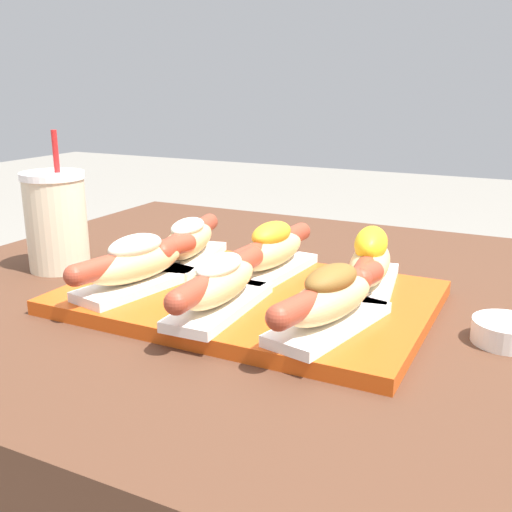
{
  "coord_description": "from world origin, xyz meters",
  "views": [
    {
      "loc": [
        0.29,
        -0.7,
        0.97
      ],
      "look_at": [
        -0.03,
        -0.05,
        0.76
      ],
      "focal_mm": 42.0,
      "sensor_mm": 36.0,
      "label": 1
    }
  ],
  "objects_px": {
    "hot_dog_0": "(136,263)",
    "hot_dog_2": "(331,299)",
    "hot_dog_3": "(188,241)",
    "hot_dog_5": "(371,262)",
    "drink_cup": "(56,221)",
    "serving_tray": "(249,297)",
    "hot_dog_4": "(271,250)",
    "sauce_bowl": "(506,331)",
    "hot_dog_1": "(220,284)"
  },
  "relations": [
    {
      "from": "hot_dog_0",
      "to": "hot_dog_2",
      "type": "height_order",
      "value": "same"
    },
    {
      "from": "hot_dog_3",
      "to": "hot_dog_5",
      "type": "distance_m",
      "value": 0.26
    },
    {
      "from": "hot_dog_0",
      "to": "hot_dog_5",
      "type": "height_order",
      "value": "hot_dog_5"
    },
    {
      "from": "hot_dog_3",
      "to": "drink_cup",
      "type": "height_order",
      "value": "drink_cup"
    },
    {
      "from": "serving_tray",
      "to": "hot_dog_4",
      "type": "bearing_deg",
      "value": 92.4
    },
    {
      "from": "hot_dog_5",
      "to": "sauce_bowl",
      "type": "distance_m",
      "value": 0.18
    },
    {
      "from": "hot_dog_0",
      "to": "sauce_bowl",
      "type": "bearing_deg",
      "value": 10.02
    },
    {
      "from": "hot_dog_5",
      "to": "drink_cup",
      "type": "relative_size",
      "value": 1.0
    },
    {
      "from": "serving_tray",
      "to": "hot_dog_4",
      "type": "xyz_separation_m",
      "value": [
        -0.0,
        0.07,
        0.04
      ]
    },
    {
      "from": "hot_dog_3",
      "to": "hot_dog_5",
      "type": "xyz_separation_m",
      "value": [
        0.26,
        0.01,
        0.0
      ]
    },
    {
      "from": "hot_dog_0",
      "to": "hot_dog_2",
      "type": "distance_m",
      "value": 0.26
    },
    {
      "from": "hot_dog_5",
      "to": "hot_dog_0",
      "type": "bearing_deg",
      "value": -153.26
    },
    {
      "from": "hot_dog_2",
      "to": "hot_dog_5",
      "type": "bearing_deg",
      "value": 89.55
    },
    {
      "from": "hot_dog_5",
      "to": "sauce_bowl",
      "type": "bearing_deg",
      "value": -18.56
    },
    {
      "from": "serving_tray",
      "to": "hot_dog_2",
      "type": "height_order",
      "value": "hot_dog_2"
    },
    {
      "from": "hot_dog_1",
      "to": "hot_dog_3",
      "type": "distance_m",
      "value": 0.2
    },
    {
      "from": "hot_dog_2",
      "to": "hot_dog_3",
      "type": "bearing_deg",
      "value": 152.75
    },
    {
      "from": "hot_dog_5",
      "to": "sauce_bowl",
      "type": "xyz_separation_m",
      "value": [
        0.17,
        -0.06,
        -0.04
      ]
    },
    {
      "from": "hot_dog_4",
      "to": "hot_dog_0",
      "type": "bearing_deg",
      "value": -134.51
    },
    {
      "from": "hot_dog_4",
      "to": "hot_dog_3",
      "type": "bearing_deg",
      "value": -177.74
    },
    {
      "from": "hot_dog_1",
      "to": "sauce_bowl",
      "type": "relative_size",
      "value": 2.89
    },
    {
      "from": "hot_dog_4",
      "to": "drink_cup",
      "type": "bearing_deg",
      "value": -168.61
    },
    {
      "from": "hot_dog_1",
      "to": "hot_dog_2",
      "type": "distance_m",
      "value": 0.13
    },
    {
      "from": "serving_tray",
      "to": "hot_dog_2",
      "type": "distance_m",
      "value": 0.16
    },
    {
      "from": "serving_tray",
      "to": "hot_dog_0",
      "type": "relative_size",
      "value": 2.16
    },
    {
      "from": "hot_dog_1",
      "to": "hot_dog_2",
      "type": "bearing_deg",
      "value": 3.16
    },
    {
      "from": "sauce_bowl",
      "to": "hot_dog_1",
      "type": "bearing_deg",
      "value": -162.26
    },
    {
      "from": "hot_dog_3",
      "to": "drink_cup",
      "type": "relative_size",
      "value": 1.0
    },
    {
      "from": "hot_dog_3",
      "to": "drink_cup",
      "type": "xyz_separation_m",
      "value": [
        -0.19,
        -0.06,
        0.02
      ]
    },
    {
      "from": "drink_cup",
      "to": "hot_dog_1",
      "type": "bearing_deg",
      "value": -14.46
    },
    {
      "from": "sauce_bowl",
      "to": "hot_dog_3",
      "type": "bearing_deg",
      "value": 173.75
    },
    {
      "from": "hot_dog_4",
      "to": "hot_dog_5",
      "type": "bearing_deg",
      "value": 1.59
    },
    {
      "from": "hot_dog_0",
      "to": "hot_dog_4",
      "type": "bearing_deg",
      "value": 45.49
    },
    {
      "from": "hot_dog_4",
      "to": "hot_dog_5",
      "type": "xyz_separation_m",
      "value": [
        0.14,
        0.0,
        0.0
      ]
    },
    {
      "from": "hot_dog_2",
      "to": "hot_dog_3",
      "type": "relative_size",
      "value": 1.0
    },
    {
      "from": "hot_dog_3",
      "to": "sauce_bowl",
      "type": "height_order",
      "value": "hot_dog_3"
    },
    {
      "from": "hot_dog_0",
      "to": "hot_dog_3",
      "type": "bearing_deg",
      "value": 91.09
    },
    {
      "from": "hot_dog_2",
      "to": "hot_dog_4",
      "type": "xyz_separation_m",
      "value": [
        -0.13,
        0.14,
        0.0
      ]
    },
    {
      "from": "hot_dog_0",
      "to": "hot_dog_2",
      "type": "relative_size",
      "value": 1.0
    },
    {
      "from": "hot_dog_5",
      "to": "serving_tray",
      "type": "bearing_deg",
      "value": -150.56
    },
    {
      "from": "serving_tray",
      "to": "sauce_bowl",
      "type": "bearing_deg",
      "value": 3.6
    },
    {
      "from": "hot_dog_1",
      "to": "sauce_bowl",
      "type": "height_order",
      "value": "hot_dog_1"
    },
    {
      "from": "hot_dog_4",
      "to": "sauce_bowl",
      "type": "height_order",
      "value": "hot_dog_4"
    },
    {
      "from": "hot_dog_4",
      "to": "drink_cup",
      "type": "xyz_separation_m",
      "value": [
        -0.32,
        -0.06,
        0.02
      ]
    },
    {
      "from": "hot_dog_2",
      "to": "sauce_bowl",
      "type": "height_order",
      "value": "hot_dog_2"
    },
    {
      "from": "serving_tray",
      "to": "sauce_bowl",
      "type": "height_order",
      "value": "sauce_bowl"
    },
    {
      "from": "serving_tray",
      "to": "hot_dog_5",
      "type": "distance_m",
      "value": 0.16
    },
    {
      "from": "serving_tray",
      "to": "drink_cup",
      "type": "xyz_separation_m",
      "value": [
        -0.32,
        0.01,
        0.06
      ]
    },
    {
      "from": "serving_tray",
      "to": "hot_dog_0",
      "type": "xyz_separation_m",
      "value": [
        -0.13,
        -0.06,
        0.04
      ]
    },
    {
      "from": "serving_tray",
      "to": "hot_dog_3",
      "type": "relative_size",
      "value": 2.16
    }
  ]
}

